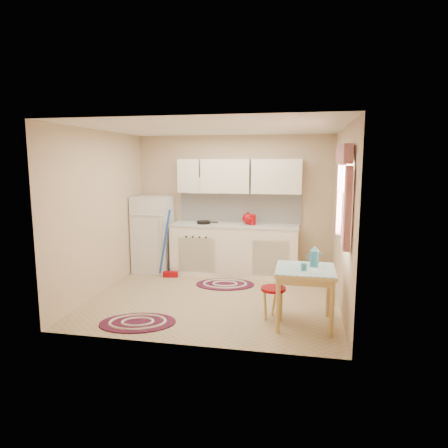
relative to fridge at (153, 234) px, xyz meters
The scene contains 14 objects.
room_shell 2.10m from the fridge, 32.19° to the right, with size 3.64×3.60×2.52m.
fridge is the anchor object (origin of this frame).
broom 0.57m from the fridge, 38.19° to the right, with size 0.28×0.12×1.20m, color #1C46AF, non-canonical shape.
base_cabinets 1.55m from the fridge, ahead, with size 2.25×0.60×0.88m, color white.
countertop 1.54m from the fridge, ahead, with size 2.27×0.62×0.04m, color beige.
frying_pan 1.00m from the fridge, ahead, with size 0.24×0.24×0.05m, color black.
red_kettle 1.79m from the fridge, ahead, with size 0.22×0.20×0.22m, color #96050B, non-canonical shape.
red_canister 1.87m from the fridge, ahead, with size 0.12×0.12×0.16m, color #96050B.
table 3.43m from the fridge, 36.08° to the right, with size 0.72×0.72×0.72m, color #DDBB6E.
stool 3.07m from the fridge, 38.74° to the right, with size 0.32×0.32×0.42m, color #96050B.
coffee_pot 3.44m from the fridge, 33.42° to the right, with size 0.14×0.12×0.28m, color teal, non-canonical shape.
mug 3.46m from the fridge, 37.61° to the right, with size 0.07×0.07×0.10m, color teal.
rug_center 1.74m from the fridge, 22.35° to the right, with size 0.97×0.65×0.02m, color maroon, non-canonical shape.
rug_left 2.58m from the fridge, 73.80° to the right, with size 0.97×0.64×0.02m, color maroon, non-canonical shape.
Camera 1 is at (1.25, -5.63, 2.04)m, focal length 32.00 mm.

